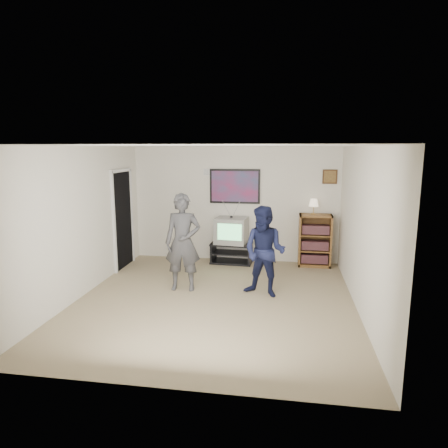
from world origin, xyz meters
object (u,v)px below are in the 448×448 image
(person_tall, at_px, (183,242))
(person_short, at_px, (265,252))
(crt_television, at_px, (231,230))
(media_stand, at_px, (232,253))
(bookshelf, at_px, (315,240))

(person_tall, height_order, person_short, person_tall)
(crt_television, xyz_separation_m, person_tall, (-0.60, -1.79, 0.13))
(person_tall, relative_size, person_short, 1.12)
(person_short, bearing_deg, person_tall, -164.09)
(media_stand, relative_size, crt_television, 1.39)
(bookshelf, distance_m, person_tall, 3.02)
(media_stand, xyz_separation_m, bookshelf, (1.76, 0.05, 0.33))
(media_stand, distance_m, person_short, 2.11)
(crt_television, bearing_deg, media_stand, 5.76)
(bookshelf, bearing_deg, person_tall, -142.29)
(person_tall, distance_m, person_short, 1.43)
(crt_television, distance_m, bookshelf, 1.78)
(person_short, bearing_deg, bookshelf, 82.77)
(media_stand, bearing_deg, person_short, -63.40)
(bookshelf, xyz_separation_m, person_short, (-0.95, -1.92, 0.21))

